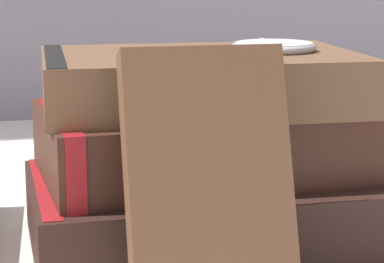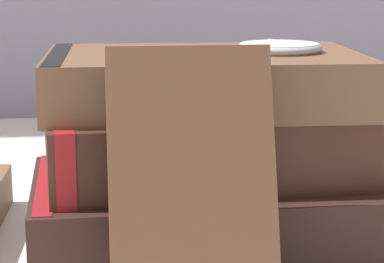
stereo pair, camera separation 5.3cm
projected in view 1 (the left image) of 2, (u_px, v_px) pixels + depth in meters
ground_plane at (204, 244)px, 0.56m from camera, size 3.00×3.00×0.00m
book_flat_bottom at (200, 211)px, 0.55m from camera, size 0.24×0.16×0.05m
book_flat_middle at (199, 141)px, 0.55m from camera, size 0.22×0.15×0.05m
book_flat_top at (196, 80)px, 0.54m from camera, size 0.22×0.14×0.04m
book_leaning_front at (209, 191)px, 0.44m from camera, size 0.09×0.07×0.15m
pocket_watch at (274, 47)px, 0.55m from camera, size 0.06×0.06×0.01m
reading_glasses at (119, 181)px, 0.71m from camera, size 0.11×0.06×0.00m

